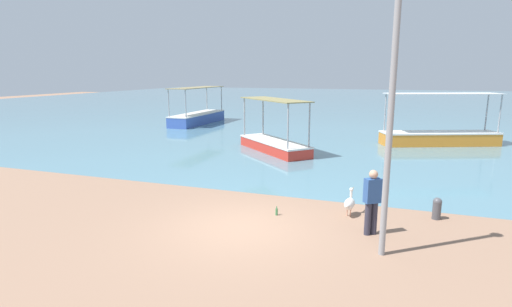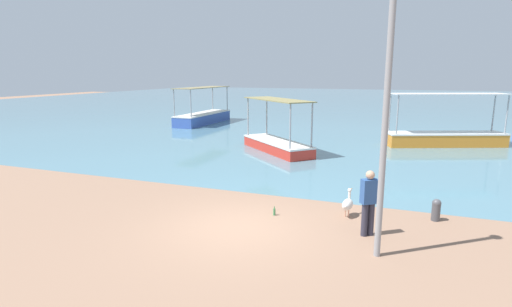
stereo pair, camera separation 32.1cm
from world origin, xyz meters
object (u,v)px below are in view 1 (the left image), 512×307
Objects in this scene: pelican at (349,203)px; fishing_boat_center at (198,116)px; lamp_post at (391,108)px; mooring_bollard at (437,208)px; fisherman_standing at (372,200)px; glass_bottle at (277,212)px; fishing_boat_near_left at (274,142)px; fishing_boat_far_left at (439,135)px.

fishing_boat_center is at bearing 128.46° from pelican.
lamp_post is at bearing -53.08° from fishing_boat_center.
fisherman_standing is (-1.69, -1.73, 0.57)m from mooring_bollard.
glass_bottle is (12.00, -18.25, -0.49)m from fishing_boat_center.
pelican is at bearing 113.00° from lamp_post.
pelican is 2.41m from mooring_bollard.
mooring_bollard is 4.50m from glass_bottle.
fisherman_standing is at bearing -60.53° from fishing_boat_near_left.
fishing_boat_center is at bearing 135.19° from fishing_boat_near_left.
fishing_boat_near_left reaches higher than pelican.
lamp_post reaches higher than mooring_bollard.
lamp_post is (14.96, -19.91, 2.74)m from fishing_boat_center.
fishing_boat_near_left reaches higher than fisherman_standing.
fishing_boat_near_left is 17.64× the size of glass_bottle.
pelican is at bearing -51.54° from fishing_boat_center.
glass_bottle is (-4.34, -1.19, -0.23)m from mooring_bollard.
glass_bottle is (-2.97, 1.66, -3.22)m from lamp_post.
fishing_boat_near_left is 10.72m from mooring_bollard.
fishing_boat_far_left reaches higher than mooring_bollard.
fishing_boat_far_left reaches higher than fishing_boat_center.
fishing_boat_far_left is at bearing 30.42° from fishing_boat_near_left.
pelican is 0.48× the size of fisherman_standing.
lamp_post reaches higher than fishing_boat_center.
pelican is at bearing -60.45° from fishing_boat_near_left.
fishing_boat_near_left reaches higher than mooring_bollard.
fishing_boat_center is 25.06× the size of glass_bottle.
fisherman_standing is (5.48, -9.70, 0.40)m from fishing_boat_near_left.
lamp_post is 22.00× the size of glass_bottle.
glass_bottle is (-2.65, 0.55, -0.80)m from fisherman_standing.
pelican is 3.88m from lamp_post.
fishing_boat_center is 23.63m from mooring_bollard.
fishing_boat_center is at bearing 127.92° from fisherman_standing.
lamp_post is at bearing -61.79° from fishing_boat_near_left.
lamp_post reaches higher than glass_bottle.
fishing_boat_far_left is 1.11× the size of lamp_post.
lamp_post is at bearing -29.21° from glass_bottle.
fishing_boat_far_left is at bearing 75.24° from pelican.
fishing_boat_center is 22.48m from pelican.
lamp_post is 2.68m from fisherman_standing.
fishing_boat_far_left is 16.15m from lamp_post.
lamp_post is 3.51× the size of fisherman_standing.
glass_bottle is (2.83, -9.15, -0.40)m from fishing_boat_near_left.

